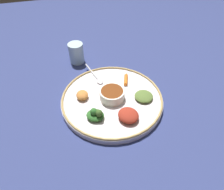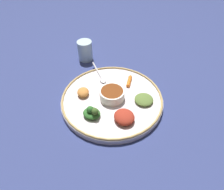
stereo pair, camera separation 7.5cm
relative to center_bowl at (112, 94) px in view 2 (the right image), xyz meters
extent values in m
plane|color=navy|center=(0.00, 0.00, -0.04)|extent=(2.40, 2.40, 0.00)
cylinder|color=silver|center=(0.00, 0.00, -0.03)|extent=(0.39, 0.39, 0.02)
torus|color=tan|center=(0.00, 0.00, -0.02)|extent=(0.38, 0.38, 0.01)
cylinder|color=silver|center=(0.00, 0.00, 0.00)|extent=(0.09, 0.09, 0.04)
cylinder|color=brown|center=(0.00, 0.00, 0.01)|extent=(0.08, 0.08, 0.01)
ellipsoid|color=silver|center=(0.10, 0.02, -0.02)|extent=(0.04, 0.03, 0.01)
cylinder|color=silver|center=(0.18, 0.04, -0.02)|extent=(0.12, 0.04, 0.01)
ellipsoid|color=#2D6628|center=(-0.08, 0.08, -0.01)|extent=(0.08, 0.08, 0.02)
sphere|color=#2D6628|center=(-0.08, 0.08, 0.01)|extent=(0.02, 0.02, 0.02)
sphere|color=#385623|center=(-0.08, 0.07, 0.01)|extent=(0.02, 0.02, 0.02)
sphere|color=#385623|center=(-0.09, 0.07, 0.01)|extent=(0.02, 0.02, 0.02)
cylinder|color=orange|center=(0.08, -0.08, -0.01)|extent=(0.06, 0.04, 0.01)
cone|color=orange|center=(0.11, -0.09, -0.01)|extent=(0.02, 0.02, 0.01)
ellipsoid|color=#567033|center=(-0.03, -0.11, -0.01)|extent=(0.07, 0.07, 0.02)
ellipsoid|color=#C67A38|center=(0.03, 0.11, -0.01)|extent=(0.05, 0.05, 0.03)
ellipsoid|color=maroon|center=(-0.11, -0.03, 0.00)|extent=(0.10, 0.10, 0.03)
cylinder|color=silver|center=(0.30, 0.09, 0.01)|extent=(0.07, 0.07, 0.09)
cylinder|color=tan|center=(0.30, 0.09, -0.02)|extent=(0.06, 0.06, 0.05)
camera|label=1|loc=(-0.52, 0.14, 0.52)|focal=32.27mm
camera|label=2|loc=(-0.53, 0.07, 0.52)|focal=32.27mm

